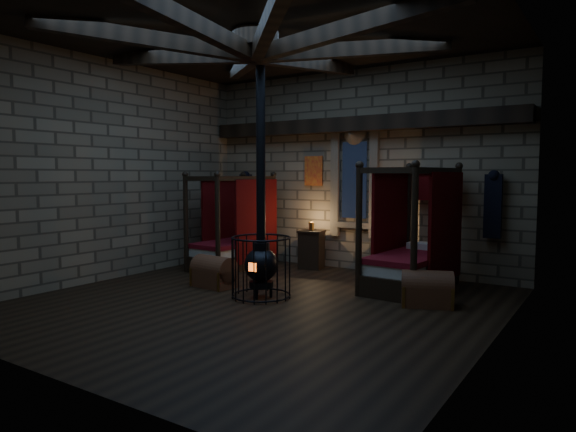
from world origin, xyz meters
The scene contains 8 objects.
room centered at (0.00, 0.09, 3.74)m, with size 7.02×7.02×4.29m.
bed_left centered at (-2.30, 2.27, 0.49)m, with size 1.09×1.95×1.98m.
bed_right centered at (1.68, 2.34, 0.53)m, with size 1.22×2.12×2.13m.
trunk_left centered at (-1.36, 0.54, 0.25)m, with size 0.82×0.57×0.57m.
trunk_right centered at (2.28, 1.31, 0.25)m, with size 0.88×0.73×0.56m.
nightstand_left centered at (-0.82, 3.07, 0.42)m, with size 0.61×0.59×1.01m.
nightstand_right centered at (0.96, 3.08, 0.39)m, with size 0.54×0.53×0.84m.
stove centered at (-0.17, 0.36, 0.61)m, with size 0.98×0.98×4.05m.
Camera 1 is at (4.73, -6.36, 2.02)m, focal length 32.00 mm.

